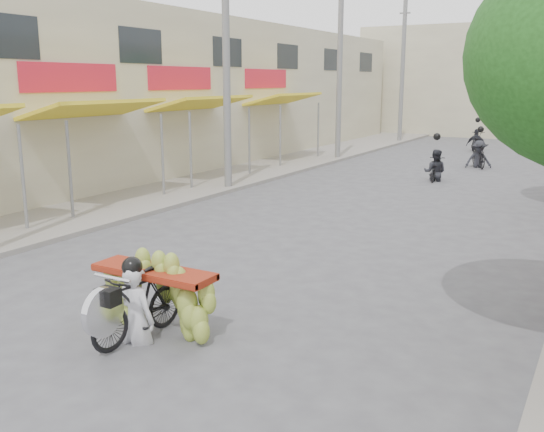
{
  "coord_description": "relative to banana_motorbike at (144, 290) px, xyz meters",
  "views": [
    {
      "loc": [
        5.53,
        -4.41,
        3.5
      ],
      "look_at": [
        0.24,
        4.95,
        1.1
      ],
      "focal_mm": 40.0,
      "sensor_mm": 36.0,
      "label": 1
    }
  ],
  "objects": [
    {
      "name": "bg_motorbike_a",
      "position": [
        -0.04,
        15.57,
        0.1
      ],
      "size": [
        0.84,
        1.48,
        1.95
      ],
      "color": "black",
      "rests_on": "ground"
    },
    {
      "name": "utility_pole_mid",
      "position": [
        -5.48,
        10.37,
        3.35
      ],
      "size": [
        0.6,
        0.24,
        8.0
      ],
      "color": "slate",
      "rests_on": "ground"
    },
    {
      "name": "banana_motorbike",
      "position": [
        0.0,
        0.0,
        0.0
      ],
      "size": [
        2.2,
        1.84,
        2.01
      ],
      "color": "black",
      "rests_on": "ground"
    },
    {
      "name": "sidewalk_left",
      "position": [
        -7.08,
        13.37,
        -0.62
      ],
      "size": [
        4.0,
        60.0,
        0.12
      ],
      "primitive_type": "cube",
      "color": "gray",
      "rests_on": "ground"
    },
    {
      "name": "far_building",
      "position": [
        -0.08,
        36.37,
        2.82
      ],
      "size": [
        20.0,
        6.0,
        7.0
      ],
      "primitive_type": "cube",
      "color": "#C1B998",
      "rests_on": "ground"
    },
    {
      "name": "shophouse_row_left",
      "position": [
        -12.06,
        12.34,
        2.32
      ],
      "size": [
        9.77,
        40.0,
        6.0
      ],
      "color": "#C1B998",
      "rests_on": "ground"
    },
    {
      "name": "utility_pole_far",
      "position": [
        -5.48,
        19.37,
        3.35
      ],
      "size": [
        0.6,
        0.24,
        8.0
      ],
      "color": "slate",
      "rests_on": "ground"
    },
    {
      "name": "bg_motorbike_b",
      "position": [
        0.65,
        19.76,
        0.15
      ],
      "size": [
        1.26,
        1.84,
        1.95
      ],
      "color": "black",
      "rests_on": "ground"
    },
    {
      "name": "bg_motorbike_c",
      "position": [
        -0.69,
        26.02,
        0.11
      ],
      "size": [
        0.99,
        1.69,
        1.95
      ],
      "color": "black",
      "rests_on": "ground"
    },
    {
      "name": "ground",
      "position": [
        -0.08,
        -1.63,
        -0.68
      ],
      "size": [
        120.0,
        120.0,
        0.0
      ],
      "primitive_type": "plane",
      "color": "#55555A",
      "rests_on": "ground"
    },
    {
      "name": "utility_pole_back",
      "position": [
        -5.48,
        28.37,
        3.35
      ],
      "size": [
        0.6,
        0.24,
        8.0
      ],
      "color": "slate",
      "rests_on": "ground"
    }
  ]
}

